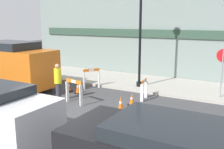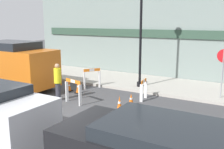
# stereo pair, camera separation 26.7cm
# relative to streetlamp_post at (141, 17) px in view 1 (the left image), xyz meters

# --- Properties ---
(ground_plane) EXTENTS (60.00, 60.00, 0.00)m
(ground_plane) POSITION_rel_streetlamp_post_xyz_m (-0.95, -5.30, -3.76)
(ground_plane) COLOR #424244
(sidewalk_slab) EXTENTS (18.00, 3.85, 0.13)m
(sidewalk_slab) POSITION_rel_streetlamp_post_xyz_m (-0.95, 1.13, -3.69)
(sidewalk_slab) COLOR #ADA89E
(sidewalk_slab) RESTS_ON ground_plane
(storefront_facade) EXTENTS (18.00, 0.22, 5.50)m
(storefront_facade) POSITION_rel_streetlamp_post_xyz_m (-0.95, 3.13, -1.01)
(storefront_facade) COLOR gray
(storefront_facade) RESTS_ON ground_plane
(streetlamp_post) EXTENTS (0.44, 0.44, 5.69)m
(streetlamp_post) POSITION_rel_streetlamp_post_xyz_m (0.00, 0.00, 0.00)
(streetlamp_post) COLOR black
(streetlamp_post) RESTS_ON sidewalk_slab
(stop_sign) EXTENTS (0.59, 0.13, 2.22)m
(stop_sign) POSITION_rel_streetlamp_post_xyz_m (4.08, -0.00, -2.14)
(stop_sign) COLOR gray
(stop_sign) RESTS_ON sidewalk_slab
(barricade_0) EXTENTS (0.64, 0.84, 1.08)m
(barricade_0) POSITION_rel_streetlamp_post_xyz_m (-2.24, -1.24, -3.17)
(barricade_0) COLOR white
(barricade_0) RESTS_ON ground_plane
(barricade_1) EXTENTS (0.99, 0.35, 1.08)m
(barricade_1) POSITION_rel_streetlamp_post_xyz_m (-1.42, -3.82, -3.16)
(barricade_1) COLOR white
(barricade_1) RESTS_ON ground_plane
(barricade_2) EXTENTS (0.22, 0.74, 0.96)m
(barricade_2) POSITION_rel_streetlamp_post_xyz_m (1.01, -1.74, -3.25)
(barricade_2) COLOR white
(barricade_2) RESTS_ON ground_plane
(traffic_cone_0) EXTENTS (0.30, 0.30, 0.61)m
(traffic_cone_0) POSITION_rel_streetlamp_post_xyz_m (-2.29, -2.39, -3.46)
(traffic_cone_0) COLOR black
(traffic_cone_0) RESTS_ON ground_plane
(traffic_cone_1) EXTENTS (0.30, 0.30, 0.56)m
(traffic_cone_1) POSITION_rel_streetlamp_post_xyz_m (-2.92, -2.33, -3.49)
(traffic_cone_1) COLOR black
(traffic_cone_1) RESTS_ON ground_plane
(traffic_cone_2) EXTENTS (0.30, 0.30, 0.64)m
(traffic_cone_2) POSITION_rel_streetlamp_post_xyz_m (0.82, -3.67, -3.45)
(traffic_cone_2) COLOR black
(traffic_cone_2) RESTS_ON ground_plane
(traffic_cone_3) EXTENTS (0.30, 0.30, 0.52)m
(traffic_cone_3) POSITION_rel_streetlamp_post_xyz_m (0.88, -2.75, -3.51)
(traffic_cone_3) COLOR black
(traffic_cone_3) RESTS_ON ground_plane
(person_worker) EXTENTS (0.46, 0.46, 1.70)m
(person_worker) POSITION_rel_streetlamp_post_xyz_m (-2.34, -3.79, -2.84)
(person_worker) COLOR #33333D
(person_worker) RESTS_ON ground_plane
(work_van) EXTENTS (5.11, 2.24, 2.53)m
(work_van) POSITION_rel_streetlamp_post_xyz_m (-5.87, -3.46, -2.39)
(work_van) COLOR #D16619
(work_van) RESTS_ON ground_plane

